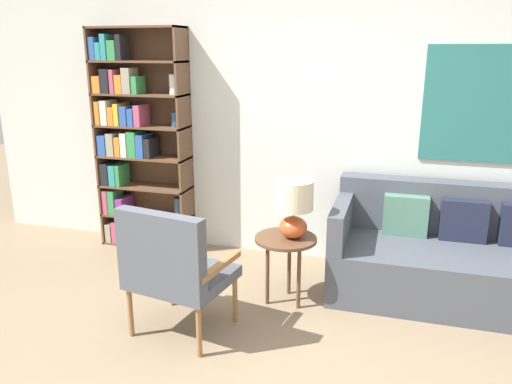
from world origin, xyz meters
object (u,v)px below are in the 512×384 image
at_px(couch, 461,258).
at_px(side_table, 286,245).
at_px(bookshelf, 133,138).
at_px(armchair, 172,265).
at_px(table_lamp, 294,204).

height_order(couch, side_table, couch).
bearing_deg(couch, side_table, -159.16).
height_order(bookshelf, couch, bookshelf).
bearing_deg(bookshelf, armchair, -53.35).
distance_m(armchair, table_lamp, 1.01).
distance_m(side_table, table_lamp, 0.34).
height_order(armchair, table_lamp, table_lamp).
bearing_deg(couch, armchair, -148.15).
bearing_deg(side_table, armchair, -131.29).
bearing_deg(table_lamp, couch, 21.09).
bearing_deg(armchair, side_table, 48.71).
bearing_deg(table_lamp, side_table, -165.28).
distance_m(bookshelf, armchair, 1.93).
height_order(couch, table_lamp, table_lamp).
bearing_deg(armchair, couch, 31.85).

